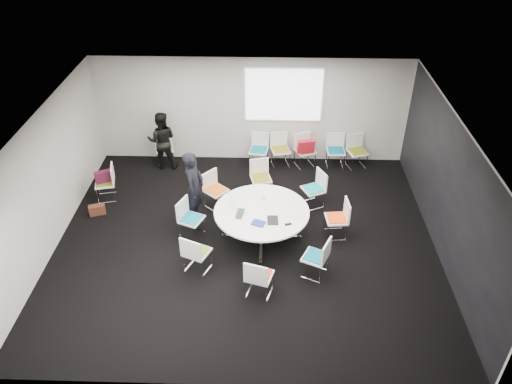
{
  "coord_description": "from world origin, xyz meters",
  "views": [
    {
      "loc": [
        0.46,
        -8.2,
        6.91
      ],
      "look_at": [
        0.2,
        0.4,
        1.0
      ],
      "focal_mm": 35.0,
      "sensor_mm": 36.0,
      "label": 1
    }
  ],
  "objects_px": {
    "person_back": "(162,140)",
    "maroon_bag": "(104,176)",
    "chair_ring_e": "(192,225)",
    "person_main": "(194,188)",
    "cup": "(263,198)",
    "conference_table": "(262,219)",
    "brown_bag": "(97,210)",
    "chair_back_a": "(259,156)",
    "chair_ring_h": "(315,264)",
    "chair_ring_b": "(313,195)",
    "chair_back_c": "(305,156)",
    "chair_back_d": "(335,156)",
    "chair_ring_c": "(261,184)",
    "chair_back_e": "(356,157)",
    "chair_ring_g": "(259,283)",
    "chair_ring_f": "(197,259)",
    "chair_ring_d": "(216,196)",
    "chair_back_b": "(280,156)",
    "chair_person_back": "(165,154)",
    "chair_ring_a": "(336,225)",
    "laptop": "(242,214)",
    "chair_spare_left": "(107,189)"
  },
  "relations": [
    {
      "from": "chair_ring_c",
      "to": "chair_back_d",
      "type": "bearing_deg",
      "value": -157.66
    },
    {
      "from": "chair_back_e",
      "to": "chair_person_back",
      "type": "relative_size",
      "value": 1.0
    },
    {
      "from": "chair_ring_e",
      "to": "cup",
      "type": "bearing_deg",
      "value": 126.1
    },
    {
      "from": "chair_ring_h",
      "to": "chair_back_e",
      "type": "xyz_separation_m",
      "value": [
        1.35,
        4.11,
        0.0
      ]
    },
    {
      "from": "chair_back_b",
      "to": "chair_ring_g",
      "type": "bearing_deg",
      "value": 70.12
    },
    {
      "from": "chair_ring_b",
      "to": "chair_ring_g",
      "type": "xyz_separation_m",
      "value": [
        -1.19,
        -2.89,
        0.0
      ]
    },
    {
      "from": "chair_ring_a",
      "to": "person_back",
      "type": "xyz_separation_m",
      "value": [
        -4.22,
        2.74,
        0.5
      ]
    },
    {
      "from": "chair_ring_e",
      "to": "chair_ring_g",
      "type": "distance_m",
      "value": 2.25
    },
    {
      "from": "chair_ring_f",
      "to": "chair_back_c",
      "type": "distance_m",
      "value": 4.67
    },
    {
      "from": "chair_ring_e",
      "to": "brown_bag",
      "type": "xyz_separation_m",
      "value": [
        -2.28,
        0.7,
        -0.16
      ]
    },
    {
      "from": "chair_ring_d",
      "to": "laptop",
      "type": "bearing_deg",
      "value": 69.14
    },
    {
      "from": "chair_ring_e",
      "to": "person_main",
      "type": "distance_m",
      "value": 0.82
    },
    {
      "from": "chair_ring_a",
      "to": "chair_ring_h",
      "type": "height_order",
      "value": "same"
    },
    {
      "from": "chair_ring_h",
      "to": "laptop",
      "type": "xyz_separation_m",
      "value": [
        -1.47,
        0.94,
        0.47
      ]
    },
    {
      "from": "chair_back_b",
      "to": "maroon_bag",
      "type": "relative_size",
      "value": 2.2
    },
    {
      "from": "chair_ring_d",
      "to": "chair_ring_a",
      "type": "bearing_deg",
      "value": 110.64
    },
    {
      "from": "chair_ring_e",
      "to": "brown_bag",
      "type": "height_order",
      "value": "chair_ring_e"
    },
    {
      "from": "chair_back_a",
      "to": "chair_back_d",
      "type": "height_order",
      "value": "same"
    },
    {
      "from": "conference_table",
      "to": "chair_ring_d",
      "type": "height_order",
      "value": "chair_ring_d"
    },
    {
      "from": "person_main",
      "to": "cup",
      "type": "xyz_separation_m",
      "value": [
        1.5,
        -0.21,
        -0.08
      ]
    },
    {
      "from": "chair_ring_a",
      "to": "cup",
      "type": "relative_size",
      "value": 9.78
    },
    {
      "from": "chair_ring_d",
      "to": "chair_back_d",
      "type": "xyz_separation_m",
      "value": [
        2.95,
        1.92,
        0.0
      ]
    },
    {
      "from": "chair_ring_e",
      "to": "chair_back_e",
      "type": "xyz_separation_m",
      "value": [
        3.92,
        2.98,
        0.0
      ]
    },
    {
      "from": "chair_ring_a",
      "to": "cup",
      "type": "xyz_separation_m",
      "value": [
        -1.58,
        0.26,
        0.5
      ]
    },
    {
      "from": "chair_back_b",
      "to": "chair_person_back",
      "type": "relative_size",
      "value": 1.0
    },
    {
      "from": "chair_person_back",
      "to": "chair_ring_g",
      "type": "bearing_deg",
      "value": 104.35
    },
    {
      "from": "chair_ring_a",
      "to": "laptop",
      "type": "relative_size",
      "value": 2.49
    },
    {
      "from": "chair_back_b",
      "to": "person_back",
      "type": "height_order",
      "value": "person_back"
    },
    {
      "from": "chair_ring_a",
      "to": "brown_bag",
      "type": "distance_m",
      "value": 5.42
    },
    {
      "from": "brown_bag",
      "to": "laptop",
      "type": "bearing_deg",
      "value": -14.59
    },
    {
      "from": "chair_ring_b",
      "to": "cup",
      "type": "bearing_deg",
      "value": 100.15
    },
    {
      "from": "chair_back_a",
      "to": "chair_back_e",
      "type": "relative_size",
      "value": 1.0
    },
    {
      "from": "maroon_bag",
      "to": "chair_spare_left",
      "type": "bearing_deg",
      "value": 13.32
    },
    {
      "from": "chair_ring_f",
      "to": "chair_ring_c",
      "type": "bearing_deg",
      "value": 89.68
    },
    {
      "from": "brown_bag",
      "to": "chair_ring_g",
      "type": "bearing_deg",
      "value": -32.27
    },
    {
      "from": "chair_back_c",
      "to": "person_back",
      "type": "height_order",
      "value": "person_back"
    },
    {
      "from": "chair_back_a",
      "to": "conference_table",
      "type": "bearing_deg",
      "value": 100.9
    },
    {
      "from": "conference_table",
      "to": "chair_person_back",
      "type": "distance_m",
      "value": 4.03
    },
    {
      "from": "chair_person_back",
      "to": "person_back",
      "type": "xyz_separation_m",
      "value": [
        0.0,
        -0.17,
        0.5
      ]
    },
    {
      "from": "chair_ring_h",
      "to": "brown_bag",
      "type": "distance_m",
      "value": 5.18
    },
    {
      "from": "person_back",
      "to": "maroon_bag",
      "type": "relative_size",
      "value": 3.86
    },
    {
      "from": "chair_ring_b",
      "to": "brown_bag",
      "type": "relative_size",
      "value": 2.44
    },
    {
      "from": "chair_back_c",
      "to": "chair_back_d",
      "type": "xyz_separation_m",
      "value": [
        0.8,
        0.02,
        0.0
      ]
    },
    {
      "from": "conference_table",
      "to": "brown_bag",
      "type": "bearing_deg",
      "value": 168.99
    },
    {
      "from": "chair_back_a",
      "to": "chair_ring_h",
      "type": "bearing_deg",
      "value": 114.66
    },
    {
      "from": "person_main",
      "to": "cup",
      "type": "height_order",
      "value": "person_main"
    },
    {
      "from": "chair_ring_d",
      "to": "chair_ring_e",
      "type": "relative_size",
      "value": 1.0
    },
    {
      "from": "chair_back_d",
      "to": "cup",
      "type": "relative_size",
      "value": 9.78
    },
    {
      "from": "conference_table",
      "to": "chair_ring_b",
      "type": "distance_m",
      "value": 1.73
    },
    {
      "from": "chair_ring_e",
      "to": "chair_back_b",
      "type": "height_order",
      "value": "same"
    }
  ]
}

